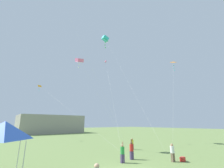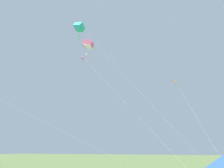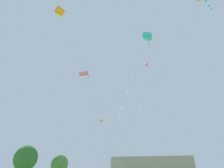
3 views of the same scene
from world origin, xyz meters
name	(u,v)px [view 1 (image 1 of 3)]	position (x,y,z in m)	size (l,w,h in m)	color
distant_building	(50,124)	(9.10, 51.81, 3.21)	(21.59, 13.74, 6.41)	gray
festival_tent	(4,130)	(-7.45, 4.07, 3.07)	(2.74, 2.74, 3.69)	#B7B7BC
cooler_box	(183,159)	(6.94, -0.42, 0.19)	(0.51, 0.32, 0.39)	red
person_green_shirt	(122,152)	(1.96, 2.69, 0.90)	(0.38, 0.38, 1.85)	#473860
person_yellow_shirt	(132,143)	(7.86, 7.28, 0.81)	(0.36, 0.36, 1.50)	#282833
person_white_shirt	(172,152)	(6.06, 0.04, 0.88)	(0.39, 0.39, 1.63)	brown
person_red_shirt	(132,150)	(3.60, 3.12, 0.93)	(0.40, 0.40, 1.92)	#473860
kite_pink_box_0	(79,61)	(1.25, 11.90, 13.22)	(6.91, 4.77, 13.78)	silver
kite_pink_diamond_2	(106,61)	(9.24, 15.95, 16.63)	(7.86, 14.08, 17.06)	silver
kite_orange_delta_3	(40,87)	(-0.59, 28.80, 11.94)	(4.91, 25.90, 12.45)	silver
kite_cyan_box_4	(105,39)	(10.01, 17.41, 23.12)	(5.09, 18.16, 24.04)	silver
kite_orange_delta_5	(173,63)	(13.02, 2.72, 12.81)	(8.10, 3.48, 13.21)	silver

